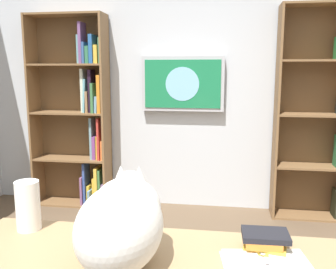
% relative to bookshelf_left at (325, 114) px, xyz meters
% --- Properties ---
extents(wall_back, '(4.52, 0.06, 2.70)m').
position_rel_bookshelf_left_xyz_m(wall_back, '(1.34, -0.17, 0.31)').
color(wall_back, silver).
rests_on(wall_back, ground).
extents(bookshelf_left, '(0.76, 0.28, 2.07)m').
position_rel_bookshelf_left_xyz_m(bookshelf_left, '(0.00, 0.00, 0.00)').
color(bookshelf_left, brown).
rests_on(bookshelf_left, ground).
extents(bookshelf_right, '(0.82, 0.28, 2.02)m').
position_rel_bookshelf_left_xyz_m(bookshelf_right, '(2.49, 0.00, -0.07)').
color(bookshelf_right, brown).
rests_on(bookshelf_right, ground).
extents(wall_mounted_tv, '(0.85, 0.07, 0.56)m').
position_rel_bookshelf_left_xyz_m(wall_mounted_tv, '(1.39, -0.08, 0.27)').
color(wall_mounted_tv, '#B7B7BC').
extents(cat, '(0.32, 0.58, 0.35)m').
position_rel_bookshelf_left_xyz_m(cat, '(1.33, 2.48, -0.14)').
color(cat, white).
rests_on(cat, desk).
extents(open_binder, '(0.36, 0.27, 0.02)m').
position_rel_bookshelf_left_xyz_m(open_binder, '(0.79, 2.42, -0.31)').
color(open_binder, white).
rests_on(open_binder, desk).
extents(paper_towel_roll, '(0.11, 0.11, 0.23)m').
position_rel_bookshelf_left_xyz_m(paper_towel_roll, '(1.85, 2.24, -0.20)').
color(paper_towel_roll, white).
rests_on(paper_towel_roll, desk).
extents(desk_book_stack, '(0.19, 0.15, 0.08)m').
position_rel_bookshelf_left_xyz_m(desk_book_stack, '(0.79, 2.30, -0.27)').
color(desk_book_stack, gold).
rests_on(desk_book_stack, desk).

